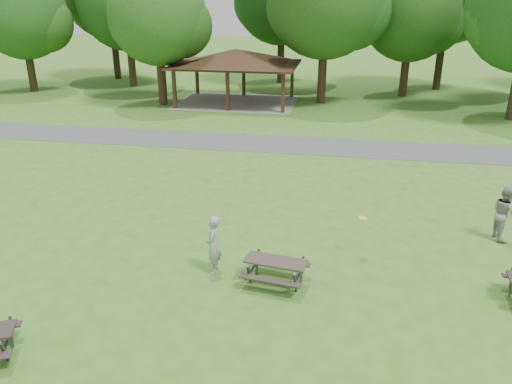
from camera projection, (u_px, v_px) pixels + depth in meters
The scene contains 12 objects.
ground at pixel (194, 288), 13.48m from camera, with size 160.00×160.00×0.00m, color #3D7020.
asphalt_path at pixel (271, 144), 26.26m from camera, with size 120.00×3.20×0.02m, color #4A4A4D.
pavilion at pixel (236, 59), 34.90m from camera, with size 8.60×7.01×3.76m.
tree_row_b at pixel (23, 17), 38.08m from camera, with size 7.14×6.80×9.28m.
tree_row_c at pixel (128, 4), 39.81m from camera, with size 8.19×7.80×10.67m.
tree_row_d at pixel (159, 19), 33.35m from camera, with size 6.93×6.60×9.27m.
tree_row_e at pixel (327, 2), 33.46m from camera, with size 8.40×8.00×11.02m.
tree_row_f at pixel (412, 16), 36.03m from camera, with size 7.35×7.00×9.55m.
picnic_table_middle at pixel (276, 266), 13.54m from camera, with size 1.86×1.58×0.73m.
frisbee_in_flight at pixel (362, 218), 14.77m from camera, with size 0.29×0.29×0.02m.
frisbee_thrower at pixel (213, 245), 13.98m from camera, with size 0.63×0.41×1.73m, color #98989B.
frisbee_catcher at pixel (504, 213), 15.91m from camera, with size 0.87×0.68×1.78m, color #949496.
Camera 1 is at (3.69, -11.05, 7.46)m, focal length 35.00 mm.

